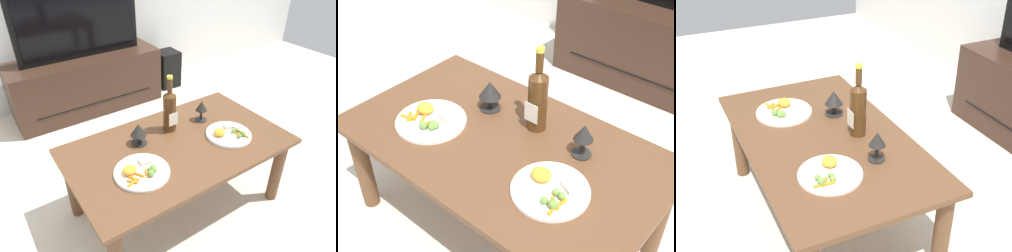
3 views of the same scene
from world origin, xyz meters
TOP-DOWN VIEW (x-y plane):
  - ground_plane at (0.00, 0.00)m, footprint 6.40×6.40m
  - dining_table at (0.00, 0.00)m, footprint 1.21×0.70m
  - tv_stand at (0.03, 1.47)m, footprint 1.33×0.46m
  - wine_bottle at (0.04, 0.15)m, footprint 0.07×0.08m
  - goblet_left at (-0.17, 0.13)m, footprint 0.09×0.09m
  - goblet_right at (0.26, 0.13)m, footprint 0.07×0.07m
  - dinner_plate_left at (-0.29, -0.09)m, footprint 0.27×0.27m
  - dinner_plate_right at (0.28, -0.09)m, footprint 0.26×0.26m

SIDE VIEW (x-z plane):
  - ground_plane at x=0.00m, z-range 0.00..0.00m
  - tv_stand at x=0.03m, z-range 0.00..0.51m
  - dining_table at x=0.00m, z-range 0.15..0.62m
  - dinner_plate_right at x=0.28m, z-range 0.46..0.51m
  - dinner_plate_left at x=-0.29m, z-range 0.46..0.51m
  - goblet_left at x=-0.17m, z-range 0.49..0.61m
  - goblet_right at x=0.26m, z-range 0.49..0.62m
  - wine_bottle at x=0.04m, z-range 0.43..0.77m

